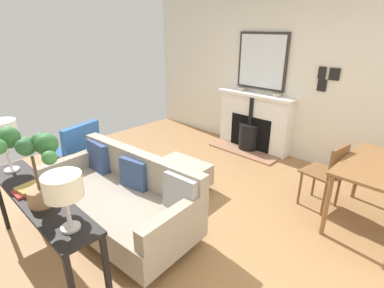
# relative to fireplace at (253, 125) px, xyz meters

# --- Properties ---
(ground_plane) EXTENTS (4.84, 5.65, 0.01)m
(ground_plane) POSITION_rel_fireplace_xyz_m (2.21, 0.28, -0.46)
(ground_plane) COLOR olive
(wall_left) EXTENTS (0.12, 5.65, 2.85)m
(wall_left) POSITION_rel_fireplace_xyz_m (-0.21, 0.28, 0.97)
(wall_left) COLOR silver
(wall_left) RESTS_ON ground
(fireplace) EXTENTS (0.60, 1.44, 1.02)m
(fireplace) POSITION_rel_fireplace_xyz_m (0.00, 0.00, 0.00)
(fireplace) COLOR #93664C
(fireplace) RESTS_ON ground
(mirror_over_mantel) EXTENTS (0.04, 0.92, 0.94)m
(mirror_over_mantel) POSITION_rel_fireplace_xyz_m (-0.12, -0.00, 1.10)
(mirror_over_mantel) COLOR #2D2823
(mantel_bowl_near) EXTENTS (0.13, 0.13, 0.06)m
(mantel_bowl_near) POSITION_rel_fireplace_xyz_m (-0.03, -0.30, 0.60)
(mantel_bowl_near) COLOR #9E9384
(mantel_bowl_near) RESTS_ON fireplace
(mantel_bowl_far) EXTENTS (0.13, 0.13, 0.05)m
(mantel_bowl_far) POSITION_rel_fireplace_xyz_m (-0.03, 0.40, 0.60)
(mantel_bowl_far) COLOR #9E9384
(mantel_bowl_far) RESTS_ON fireplace
(sofa) EXTENTS (1.03, 1.94, 0.80)m
(sofa) POSITION_rel_fireplace_xyz_m (2.93, 0.20, -0.11)
(sofa) COLOR #B2B2B7
(sofa) RESTS_ON ground
(ottoman) EXTENTS (0.65, 0.75, 0.38)m
(ottoman) POSITION_rel_fireplace_xyz_m (1.94, 0.12, -0.22)
(ottoman) COLOR #B2B2B7
(ottoman) RESTS_ON ground
(armchair_accent) EXTENTS (0.79, 0.72, 0.85)m
(armchair_accent) POSITION_rel_fireplace_xyz_m (2.75, -1.21, 0.02)
(armchair_accent) COLOR #4C3321
(armchair_accent) RESTS_ON ground
(console_table) EXTENTS (0.33, 1.76, 0.75)m
(console_table) POSITION_rel_fireplace_xyz_m (3.74, 0.21, 0.20)
(console_table) COLOR black
(console_table) RESTS_ON ground
(table_lamp_near_end) EXTENTS (0.27, 0.27, 0.53)m
(table_lamp_near_end) POSITION_rel_fireplace_xyz_m (3.74, -0.45, 0.70)
(table_lamp_near_end) COLOR white
(table_lamp_near_end) RESTS_ON console_table
(table_lamp_far_end) EXTENTS (0.26, 0.26, 0.44)m
(table_lamp_far_end) POSITION_rel_fireplace_xyz_m (3.74, 0.86, 0.63)
(table_lamp_far_end) COLOR #B2B2B7
(table_lamp_far_end) RESTS_ON console_table
(potted_plant) EXTENTS (0.44, 0.43, 0.66)m
(potted_plant) POSITION_rel_fireplace_xyz_m (3.75, 0.37, 0.72)
(potted_plant) COLOR #99704C
(potted_plant) RESTS_ON console_table
(book_stack) EXTENTS (0.28, 0.21, 0.05)m
(book_stack) POSITION_rel_fireplace_xyz_m (3.74, 0.10, 0.32)
(book_stack) COLOR #B23833
(book_stack) RESTS_ON console_table
(dining_chair_near_fireplace) EXTENTS (0.45, 0.45, 0.85)m
(dining_chair_near_fireplace) POSITION_rel_fireplace_xyz_m (1.03, 1.72, 0.06)
(dining_chair_near_fireplace) COLOR brown
(dining_chair_near_fireplace) RESTS_ON ground
(photo_gallery_row) EXTENTS (0.02, 0.31, 0.36)m
(photo_gallery_row) POSITION_rel_fireplace_xyz_m (-0.14, 1.10, 0.95)
(photo_gallery_row) COLOR black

